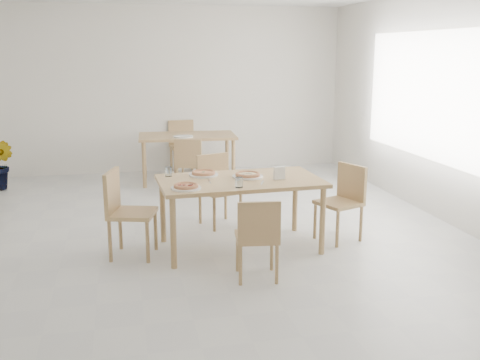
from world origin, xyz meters
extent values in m
plane|color=silver|center=(0.00, 0.00, 0.00)|extent=(7.00, 7.00, 0.00)
plane|color=silver|center=(0.00, 3.50, 1.40)|extent=(6.00, 0.00, 6.00)
plane|color=silver|center=(0.00, -3.50, 1.40)|extent=(6.00, 0.00, 6.00)
plane|color=silver|center=(3.00, 0.00, 1.40)|extent=(0.00, 7.00, 7.00)
cube|color=white|center=(2.98, 0.30, 1.50)|extent=(1.60, 0.02, 3.20)
cube|color=tan|center=(0.33, -0.65, 0.73)|extent=(1.71, 1.02, 0.04)
cylinder|color=tan|center=(-0.41, -1.08, 0.35)|extent=(0.06, 0.06, 0.71)
cylinder|color=tan|center=(1.12, -1.01, 0.35)|extent=(0.06, 0.06, 0.71)
cylinder|color=tan|center=(-0.45, -0.28, 0.35)|extent=(0.06, 0.06, 0.71)
cylinder|color=tan|center=(1.08, -0.21, 0.35)|extent=(0.06, 0.06, 0.71)
cube|color=tan|center=(0.31, -1.47, 0.39)|extent=(0.43, 0.43, 0.04)
cube|color=tan|center=(0.29, -1.64, 0.59)|extent=(0.38, 0.09, 0.36)
cylinder|color=tan|center=(0.50, -1.33, 0.19)|extent=(0.03, 0.03, 0.37)
cylinder|color=tan|center=(0.17, -1.29, 0.19)|extent=(0.03, 0.03, 0.37)
cylinder|color=tan|center=(0.45, -1.65, 0.19)|extent=(0.03, 0.03, 0.37)
cylinder|color=tan|center=(0.13, -1.61, 0.19)|extent=(0.03, 0.03, 0.37)
cube|color=tan|center=(0.27, 0.18, 0.43)|extent=(0.53, 0.53, 0.04)
cube|color=tan|center=(0.21, 0.36, 0.64)|extent=(0.41, 0.17, 0.40)
cylinder|color=tan|center=(0.16, -0.05, 0.20)|extent=(0.04, 0.04, 0.41)
cylinder|color=tan|center=(0.50, 0.07, 0.20)|extent=(0.04, 0.04, 0.41)
cylinder|color=tan|center=(0.04, 0.29, 0.20)|extent=(0.04, 0.04, 0.41)
cylinder|color=tan|center=(0.38, 0.41, 0.20)|extent=(0.04, 0.04, 0.41)
cube|color=tan|center=(-0.78, -0.65, 0.45)|extent=(0.54, 0.54, 0.04)
cube|color=tan|center=(-0.97, -0.60, 0.68)|extent=(0.16, 0.43, 0.42)
cylinder|color=tan|center=(-0.65, -0.88, 0.21)|extent=(0.04, 0.04, 0.43)
cylinder|color=tan|center=(-0.55, -0.52, 0.21)|extent=(0.04, 0.04, 0.43)
cylinder|color=tan|center=(-1.01, -0.78, 0.21)|extent=(0.04, 0.04, 0.43)
cylinder|color=tan|center=(-0.91, -0.42, 0.21)|extent=(0.04, 0.04, 0.43)
cube|color=tan|center=(1.45, -0.63, 0.42)|extent=(0.54, 0.54, 0.04)
cube|color=tan|center=(1.62, -0.56, 0.64)|extent=(0.19, 0.40, 0.39)
cylinder|color=tan|center=(1.22, -0.53, 0.20)|extent=(0.04, 0.04, 0.40)
cylinder|color=tan|center=(1.35, -0.86, 0.20)|extent=(0.04, 0.04, 0.40)
cylinder|color=tan|center=(1.54, -0.40, 0.20)|extent=(0.04, 0.04, 0.40)
cylinder|color=tan|center=(1.68, -0.73, 0.20)|extent=(0.04, 0.04, 0.40)
cylinder|color=white|center=(-0.01, -0.40, 0.76)|extent=(0.31, 0.31, 0.02)
cylinder|color=white|center=(0.43, -0.58, 0.76)|extent=(0.32, 0.32, 0.02)
cylinder|color=white|center=(-0.26, -0.95, 0.76)|extent=(0.29, 0.29, 0.02)
cylinder|color=#E9A46D|center=(-0.01, -0.40, 0.77)|extent=(0.27, 0.27, 0.01)
torus|color=#E9A46D|center=(-0.01, -0.40, 0.78)|extent=(0.27, 0.27, 0.03)
cylinder|color=#C24E22|center=(-0.01, -0.40, 0.78)|extent=(0.20, 0.20, 0.01)
ellipsoid|color=#14581F|center=(-0.01, -0.40, 0.79)|extent=(0.05, 0.04, 0.01)
cylinder|color=#E9A46D|center=(0.43, -0.58, 0.77)|extent=(0.34, 0.34, 0.01)
torus|color=#E9A46D|center=(0.43, -0.58, 0.78)|extent=(0.35, 0.35, 0.03)
cylinder|color=beige|center=(0.43, -0.58, 0.78)|extent=(0.26, 0.26, 0.01)
cylinder|color=#E9A46D|center=(-0.26, -0.95, 0.77)|extent=(0.29, 0.29, 0.01)
torus|color=#E9A46D|center=(-0.26, -0.95, 0.78)|extent=(0.29, 0.29, 0.03)
cylinder|color=#C24E22|center=(-0.26, -0.95, 0.78)|extent=(0.22, 0.22, 0.01)
cylinder|color=white|center=(0.25, -1.00, 0.80)|extent=(0.08, 0.08, 0.10)
cylinder|color=white|center=(-0.38, -0.34, 0.80)|extent=(0.07, 0.07, 0.10)
cube|color=silver|center=(0.72, -0.77, 0.76)|extent=(0.13, 0.08, 0.01)
cube|color=white|center=(0.72, -0.77, 0.83)|extent=(0.12, 0.06, 0.12)
cube|color=silver|center=(0.01, -0.70, 0.75)|extent=(0.02, 0.17, 0.01)
cube|color=silver|center=(0.52, -0.86, 0.75)|extent=(0.08, 0.18, 0.01)
cube|color=tan|center=(0.18, 2.61, 0.73)|extent=(1.56, 0.94, 0.04)
cylinder|color=tan|center=(-0.52, 2.29, 0.35)|extent=(0.06, 0.06, 0.71)
cylinder|color=tan|center=(0.85, 2.21, 0.35)|extent=(0.06, 0.06, 0.71)
cylinder|color=tan|center=(-0.49, 3.01, 0.35)|extent=(0.06, 0.06, 0.71)
cylinder|color=tan|center=(0.89, 2.94, 0.35)|extent=(0.06, 0.06, 0.71)
cube|color=tan|center=(0.15, 1.93, 0.41)|extent=(0.51, 0.51, 0.04)
cube|color=tan|center=(0.09, 1.76, 0.62)|extent=(0.39, 0.17, 0.38)
cylinder|color=tan|center=(0.37, 2.03, 0.19)|extent=(0.03, 0.03, 0.39)
cylinder|color=tan|center=(0.05, 2.15, 0.19)|extent=(0.03, 0.03, 0.39)
cylinder|color=tan|center=(0.25, 1.71, 0.19)|extent=(0.03, 0.03, 0.39)
cylinder|color=tan|center=(-0.07, 1.83, 0.19)|extent=(0.03, 0.03, 0.39)
cube|color=tan|center=(0.19, 3.27, 0.45)|extent=(0.47, 0.47, 0.04)
cube|color=tan|center=(0.18, 3.47, 0.68)|extent=(0.44, 0.08, 0.42)
cylinder|color=tan|center=(0.02, 3.07, 0.21)|extent=(0.04, 0.04, 0.43)
cylinder|color=tan|center=(0.40, 3.10, 0.21)|extent=(0.04, 0.04, 0.43)
cylinder|color=tan|center=(-0.01, 3.44, 0.21)|extent=(0.04, 0.04, 0.43)
cylinder|color=tan|center=(0.37, 3.47, 0.21)|extent=(0.04, 0.04, 0.43)
cylinder|color=white|center=(0.09, 2.38, 0.76)|extent=(0.30, 0.30, 0.02)
camera|label=1|loc=(-0.87, -6.20, 2.05)|focal=42.00mm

